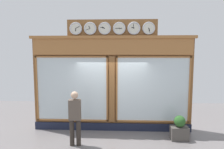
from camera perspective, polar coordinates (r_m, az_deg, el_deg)
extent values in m
cube|color=brown|center=(7.67, 0.05, -2.83)|extent=(5.70, 0.30, 3.33)
cube|color=#191E33|center=(7.90, -0.01, -14.00)|extent=(5.70, 0.08, 0.28)
cube|color=#A56936|center=(7.38, -0.02, 7.58)|extent=(5.59, 0.08, 0.56)
cube|color=#A56936|center=(7.41, -0.01, 10.14)|extent=(5.82, 0.20, 0.10)
cube|color=silver|center=(7.60, 11.02, -4.04)|extent=(2.50, 0.02, 2.26)
cube|color=#A56936|center=(7.46, 11.23, 4.70)|extent=(2.60, 0.04, 0.05)
cube|color=#A56936|center=(7.87, 10.85, -12.37)|extent=(2.60, 0.04, 0.05)
cube|color=#A56936|center=(7.87, 20.30, -3.97)|extent=(0.05, 0.04, 2.36)
cube|color=#A56936|center=(7.50, 1.33, -4.06)|extent=(0.05, 0.04, 2.36)
cube|color=silver|center=(7.74, -10.83, -3.85)|extent=(2.50, 0.02, 2.26)
cube|color=#A56936|center=(7.60, -11.05, 4.73)|extent=(2.60, 0.04, 0.05)
cube|color=#A56936|center=(8.00, -10.68, -12.05)|extent=(2.60, 0.04, 0.05)
cube|color=#A56936|center=(8.11, -19.68, -3.64)|extent=(0.05, 0.04, 2.36)
cube|color=#A56936|center=(7.52, -1.35, -4.03)|extent=(0.05, 0.04, 2.36)
cube|color=brown|center=(7.51, -0.01, -4.04)|extent=(0.20, 0.10, 2.36)
cube|color=brown|center=(7.48, 0.01, 12.37)|extent=(3.15, 0.06, 0.63)
cylinder|color=silver|center=(7.44, 9.96, 12.30)|extent=(0.36, 0.02, 0.36)
torus|color=silver|center=(7.44, 9.96, 12.30)|extent=(0.43, 0.04, 0.43)
cube|color=black|center=(7.43, 10.10, 11.96)|extent=(0.05, 0.01, 0.10)
cube|color=black|center=(7.42, 10.11, 11.74)|extent=(0.05, 0.01, 0.15)
sphere|color=black|center=(7.43, 9.97, 12.31)|extent=(0.02, 0.02, 0.02)
cylinder|color=silver|center=(7.40, 5.98, 12.40)|extent=(0.36, 0.02, 0.36)
torus|color=silver|center=(7.40, 5.98, 12.40)|extent=(0.44, 0.06, 0.44)
cube|color=black|center=(7.38, 5.64, 12.57)|extent=(0.10, 0.01, 0.06)
cube|color=black|center=(7.39, 5.90, 12.99)|extent=(0.04, 0.01, 0.15)
sphere|color=black|center=(7.38, 5.99, 12.41)|extent=(0.02, 0.02, 0.02)
cylinder|color=silver|center=(7.39, 1.98, 12.44)|extent=(0.36, 0.02, 0.36)
torus|color=silver|center=(7.38, 1.98, 12.44)|extent=(0.43, 0.05, 0.43)
cube|color=black|center=(7.37, 2.36, 12.44)|extent=(0.10, 0.01, 0.02)
cube|color=black|center=(7.37, 1.38, 12.41)|extent=(0.15, 0.01, 0.02)
sphere|color=black|center=(7.37, 1.98, 12.45)|extent=(0.02, 0.02, 0.02)
cylinder|color=silver|center=(7.41, -2.02, 12.42)|extent=(0.36, 0.02, 0.36)
torus|color=silver|center=(7.41, -2.02, 12.42)|extent=(0.43, 0.05, 0.43)
cube|color=black|center=(7.40, -2.36, 12.61)|extent=(0.09, 0.01, 0.06)
cube|color=black|center=(7.41, -2.61, 12.57)|extent=(0.15, 0.01, 0.05)
sphere|color=black|center=(7.40, -2.03, 12.43)|extent=(0.02, 0.02, 0.02)
cylinder|color=silver|center=(7.47, -5.97, 12.34)|extent=(0.36, 0.02, 0.36)
torus|color=silver|center=(7.47, -5.97, 12.34)|extent=(0.44, 0.05, 0.44)
cube|color=black|center=(7.47, -6.19, 12.66)|extent=(0.07, 0.01, 0.09)
cube|color=black|center=(7.47, -6.53, 12.13)|extent=(0.15, 0.01, 0.06)
sphere|color=black|center=(7.45, -5.99, 12.35)|extent=(0.02, 0.02, 0.02)
cylinder|color=silver|center=(7.56, -9.84, 12.21)|extent=(0.36, 0.02, 0.36)
torus|color=silver|center=(7.56, -9.84, 12.21)|extent=(0.44, 0.05, 0.44)
cube|color=black|center=(7.54, -9.87, 11.85)|extent=(0.02, 0.01, 0.10)
cube|color=black|center=(7.54, -9.36, 12.51)|extent=(0.14, 0.01, 0.08)
sphere|color=black|center=(7.55, -9.87, 12.22)|extent=(0.02, 0.02, 0.02)
cylinder|color=#312A24|center=(6.78, -10.82, -15.24)|extent=(0.14, 0.14, 0.82)
cylinder|color=#312A24|center=(6.75, -9.08, -15.30)|extent=(0.14, 0.14, 0.82)
cube|color=brown|center=(6.53, -10.08, -9.39)|extent=(0.38, 0.25, 0.62)
sphere|color=tan|center=(6.42, -10.16, -5.52)|extent=(0.22, 0.22, 0.22)
cube|color=#4C4742|center=(7.46, 17.81, -14.94)|extent=(0.56, 0.36, 0.44)
sphere|color=#285623|center=(7.32, 17.93, -11.98)|extent=(0.37, 0.37, 0.37)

